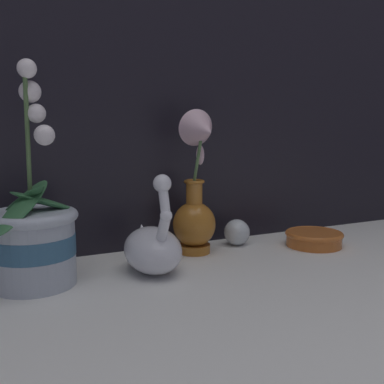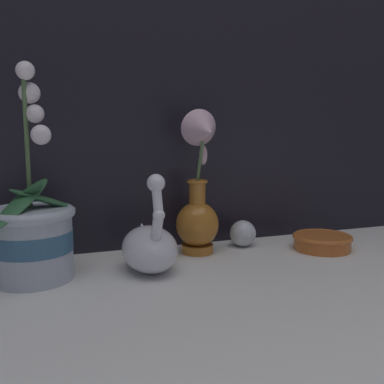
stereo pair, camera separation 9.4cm
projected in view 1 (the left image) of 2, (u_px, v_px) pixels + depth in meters
name	position (u px, v px, depth m)	size (l,w,h in m)	color
ground_plane	(226.00, 281.00, 0.84)	(2.80, 2.80, 0.00)	silver
orchid_potted_plant	(33.00, 237.00, 0.81)	(0.17, 0.18, 0.40)	#B2BCCC
swan_figurine	(152.00, 246.00, 0.89)	(0.11, 0.18, 0.20)	white
blue_vase	(197.00, 197.00, 1.00)	(0.10, 0.14, 0.33)	#B26B23
glass_sphere	(237.00, 232.00, 1.10)	(0.06, 0.06, 0.06)	silver
amber_dish	(314.00, 238.00, 1.09)	(0.14, 0.14, 0.04)	#C66628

